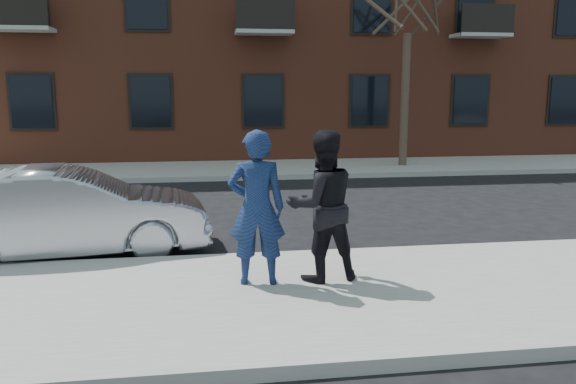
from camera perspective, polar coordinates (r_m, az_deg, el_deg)
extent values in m
plane|color=black|center=(7.34, 7.19, -10.36)|extent=(100.00, 100.00, 0.00)
cube|color=gray|center=(7.08, 7.75, -10.49)|extent=(50.00, 3.50, 0.15)
cube|color=#999691|center=(8.74, 4.50, -6.38)|extent=(50.00, 0.10, 0.15)
cube|color=gray|center=(18.13, -2.26, 2.37)|extent=(50.00, 3.50, 0.15)
cube|color=#999691|center=(16.36, -1.60, 1.51)|extent=(50.00, 0.10, 0.15)
cube|color=brown|center=(25.14, 0.71, 18.14)|extent=(24.00, 10.00, 12.00)
cube|color=black|center=(20.34, -24.60, 8.33)|extent=(1.30, 0.06, 1.70)
cube|color=black|center=(20.38, 8.29, 9.15)|extent=(1.30, 0.06, 1.70)
cube|color=black|center=(23.69, 26.41, 8.34)|extent=(1.30, 0.06, 1.70)
cube|color=black|center=(20.57, 8.53, 18.09)|extent=(1.30, 0.06, 1.70)
cube|color=black|center=(23.85, 27.05, 16.03)|extent=(1.30, 0.06, 1.70)
cylinder|color=#372920|center=(18.73, 11.78, 9.10)|extent=(0.26, 0.26, 4.20)
imported|color=#999BA3|center=(9.35, -21.32, -1.99)|extent=(4.40, 1.98, 1.40)
imported|color=navy|center=(7.02, -3.21, -1.62)|extent=(0.75, 0.52, 1.96)
cube|color=black|center=(7.18, -3.66, 0.88)|extent=(0.08, 0.13, 0.08)
imported|color=black|center=(7.18, 3.47, -1.43)|extent=(1.05, 0.88, 1.94)
cube|color=black|center=(7.28, 1.87, -0.62)|extent=(0.11, 0.15, 0.06)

